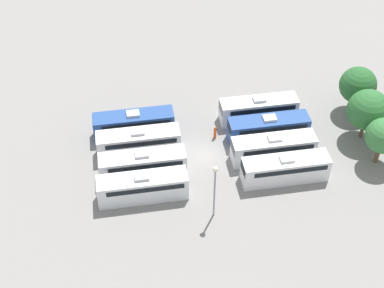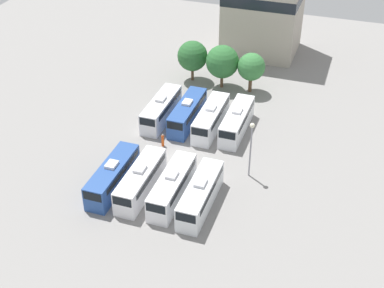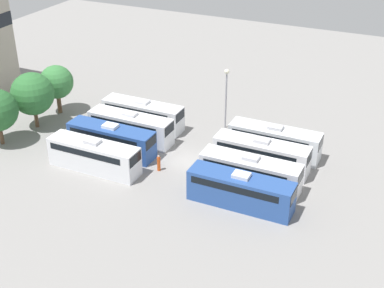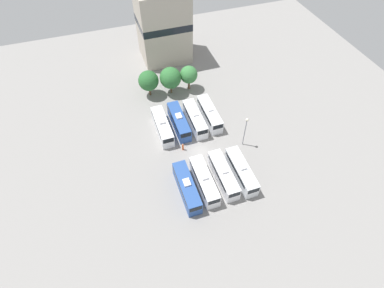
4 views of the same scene
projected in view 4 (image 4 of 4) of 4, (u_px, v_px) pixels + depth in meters
name	position (u px, v px, depth m)	size (l,w,h in m)	color
ground_plane	(199.00, 152.00, 61.91)	(112.32, 112.32, 0.00)	gray
bus_0	(187.00, 187.00, 54.39)	(2.59, 10.13, 3.51)	#284C93
bus_1	(204.00, 181.00, 55.28)	(2.59, 10.13, 3.51)	silver
bus_2	(223.00, 175.00, 56.17)	(2.59, 10.13, 3.51)	white
bus_3	(241.00, 171.00, 56.68)	(2.59, 10.13, 3.51)	silver
bus_4	(162.00, 126.00, 64.31)	(2.59, 10.13, 3.51)	silver
bus_5	(179.00, 121.00, 65.28)	(2.59, 10.13, 3.51)	#284C93
bus_6	(195.00, 118.00, 65.81)	(2.59, 10.13, 3.51)	silver
bus_7	(209.00, 114.00, 66.81)	(2.59, 10.13, 3.51)	silver
worker_person	(183.00, 147.00, 61.68)	(0.36, 0.36, 1.83)	#CC4C19
light_pole	(246.00, 127.00, 59.37)	(0.60, 0.60, 7.57)	gray
tree_0	(148.00, 81.00, 70.40)	(4.81, 4.81, 6.65)	brown
tree_1	(170.00, 78.00, 70.85)	(5.15, 5.15, 6.97)	brown
tree_2	(189.00, 75.00, 71.95)	(4.26, 4.26, 6.37)	brown
depot_building	(163.00, 25.00, 77.12)	(12.60, 11.06, 18.62)	#B2A899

